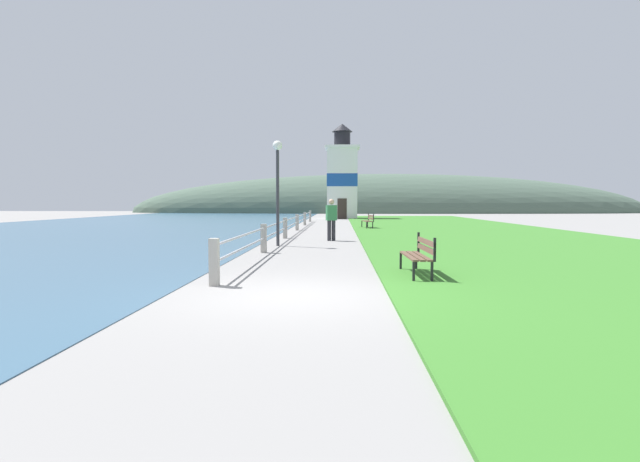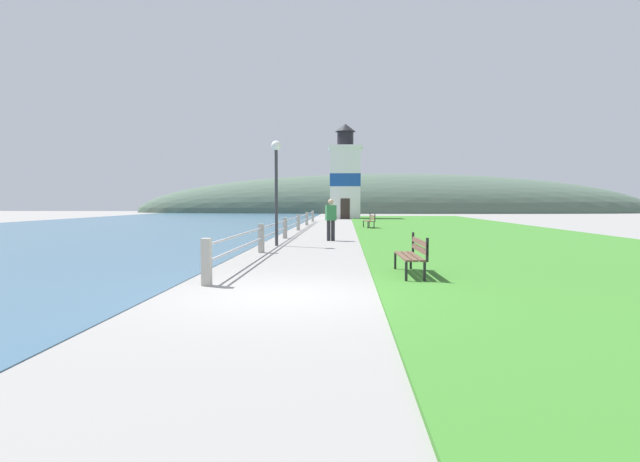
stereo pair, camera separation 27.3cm
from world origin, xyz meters
TOP-DOWN VIEW (x-y plane):
  - ground_plane at (0.00, 0.00)m, footprint 160.00×160.00m
  - grass_verge at (7.72, 19.58)m, footprint 12.00×58.73m
  - water_strip at (-14.22, 19.58)m, footprint 24.00×93.97m
  - seawall_railing at (-1.62, 17.14)m, footprint 0.18×32.46m
  - park_bench_near at (2.62, 2.30)m, footprint 0.51×1.88m
  - park_bench_midway at (2.67, 22.37)m, footprint 0.69×1.80m
  - lighthouse at (1.11, 41.15)m, footprint 3.38×3.38m
  - person_strolling at (0.51, 12.58)m, footprint 0.49×0.37m
  - lamp_post at (-1.47, 10.02)m, footprint 0.36×0.36m
  - distant_hillside at (8.00, 69.15)m, footprint 80.00×16.00m

SIDE VIEW (x-z plane):
  - ground_plane at x=0.00m, z-range 0.00..0.00m
  - distant_hillside at x=8.00m, z-range -6.00..6.00m
  - water_strip at x=-14.22m, z-range 0.00..0.01m
  - grass_verge at x=7.72m, z-range 0.00..0.06m
  - park_bench_midway at x=2.67m, z-range 0.07..1.01m
  - park_bench_near at x=2.62m, z-range 0.07..1.01m
  - seawall_railing at x=-1.62m, z-range 0.09..1.04m
  - person_strolling at x=0.51m, z-range 0.07..1.86m
  - lamp_post at x=-1.47m, z-range 0.76..4.72m
  - lighthouse at x=1.11m, z-range -0.64..8.75m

